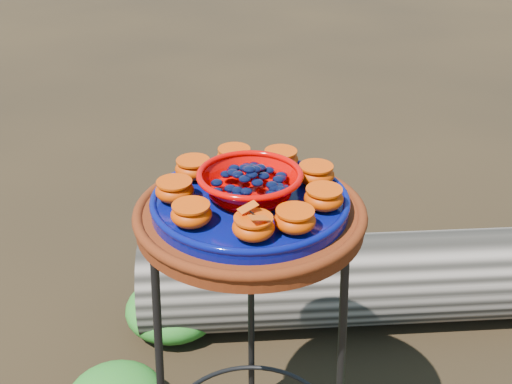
{
  "coord_description": "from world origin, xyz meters",
  "views": [
    {
      "loc": [
        0.01,
        -1.04,
        1.33
      ],
      "look_at": [
        0.01,
        0.0,
        0.77
      ],
      "focal_mm": 45.0,
      "sensor_mm": 36.0,
      "label": 1
    }
  ],
  "objects_px": {
    "terracotta_saucer": "(250,217)",
    "driftwood_log": "(388,278)",
    "cobalt_plate": "(250,203)",
    "plant_stand": "(251,364)",
    "red_bowl": "(250,185)"
  },
  "relations": [
    {
      "from": "red_bowl",
      "to": "terracotta_saucer",
      "type": "bearing_deg",
      "value": 0.0
    },
    {
      "from": "terracotta_saucer",
      "to": "driftwood_log",
      "type": "distance_m",
      "value": 0.93
    },
    {
      "from": "driftwood_log",
      "to": "cobalt_plate",
      "type": "bearing_deg",
      "value": -125.58
    },
    {
      "from": "plant_stand",
      "to": "terracotta_saucer",
      "type": "distance_m",
      "value": 0.37
    },
    {
      "from": "terracotta_saucer",
      "to": "driftwood_log",
      "type": "bearing_deg",
      "value": 54.42
    },
    {
      "from": "plant_stand",
      "to": "red_bowl",
      "type": "xyz_separation_m",
      "value": [
        0.0,
        0.0,
        0.43
      ]
    },
    {
      "from": "terracotta_saucer",
      "to": "cobalt_plate",
      "type": "xyz_separation_m",
      "value": [
        0.0,
        0.0,
        0.03
      ]
    },
    {
      "from": "terracotta_saucer",
      "to": "red_bowl",
      "type": "height_order",
      "value": "red_bowl"
    },
    {
      "from": "driftwood_log",
      "to": "terracotta_saucer",
      "type": "bearing_deg",
      "value": -125.58
    },
    {
      "from": "plant_stand",
      "to": "driftwood_log",
      "type": "relative_size",
      "value": 0.46
    },
    {
      "from": "red_bowl",
      "to": "driftwood_log",
      "type": "bearing_deg",
      "value": 54.42
    },
    {
      "from": "cobalt_plate",
      "to": "plant_stand",
      "type": "bearing_deg",
      "value": 0.0
    },
    {
      "from": "plant_stand",
      "to": "driftwood_log",
      "type": "xyz_separation_m",
      "value": [
        0.42,
        0.59,
        -0.21
      ]
    },
    {
      "from": "cobalt_plate",
      "to": "driftwood_log",
      "type": "xyz_separation_m",
      "value": [
        0.42,
        0.59,
        -0.6
      ]
    },
    {
      "from": "plant_stand",
      "to": "terracotta_saucer",
      "type": "height_order",
      "value": "terracotta_saucer"
    }
  ]
}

